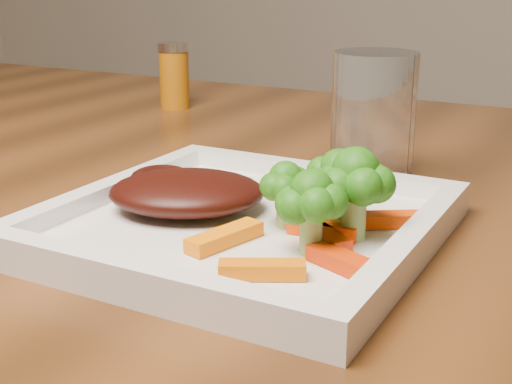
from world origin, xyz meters
The scene contains 14 objects.
plate centered at (0.50, -0.04, 0.76)m, with size 0.27×0.27×0.01m, color white.
steak centered at (0.44, -0.04, 0.78)m, with size 0.12×0.09×0.03m, color #370C08.
broccoli_0 centered at (0.56, -0.01, 0.80)m, with size 0.05×0.05×0.07m, color #167313, non-canonical shape.
broccoli_1 centered at (0.58, -0.03, 0.79)m, with size 0.06×0.06×0.06m, color #176A11, non-canonical shape.
broccoli_2 centered at (0.56, -0.07, 0.79)m, with size 0.05×0.05×0.06m, color #377213, non-canonical shape.
broccoli_3 centered at (0.53, -0.03, 0.79)m, with size 0.05×0.05×0.06m, color #1E6510, non-canonical shape.
carrot_0 centered at (0.55, -0.12, 0.77)m, with size 0.05×0.01×0.01m, color orange.
carrot_1 centered at (0.60, -0.09, 0.77)m, with size 0.06×0.02×0.01m, color red.
carrot_2 centered at (0.51, -0.09, 0.77)m, with size 0.06×0.02×0.01m, color orange.
carrot_3 centered at (0.60, 0.00, 0.77)m, with size 0.06×0.01×0.01m, color #F84204.
carrot_5 centered at (0.56, -0.05, 0.77)m, with size 0.06×0.02×0.01m, color #FC3204.
carrot_6 centered at (0.56, -0.04, 0.77)m, with size 0.05×0.01×0.01m, color #FA4204.
spice_shaker centered at (0.16, 0.35, 0.80)m, with size 0.04×0.04×0.09m, color #A05A08.
drinking_glass centered at (0.53, 0.15, 0.81)m, with size 0.08×0.08×0.12m, color white.
Camera 1 is at (0.74, -0.47, 0.95)m, focal length 50.00 mm.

